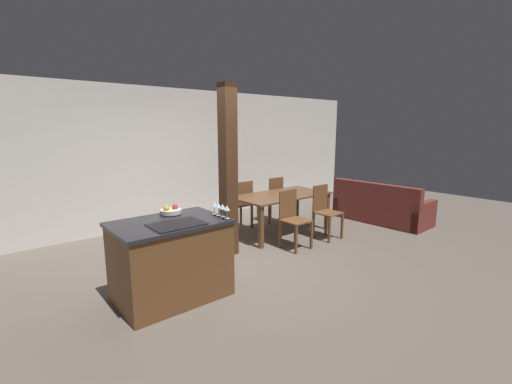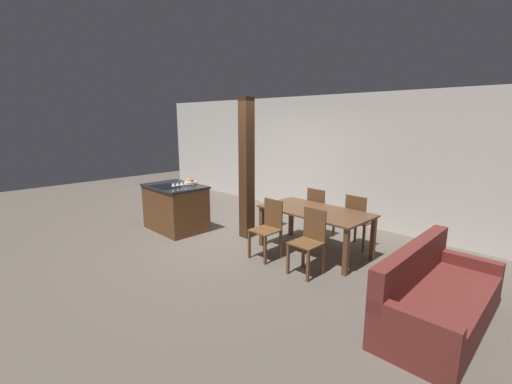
{
  "view_description": "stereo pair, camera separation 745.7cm",
  "coord_description": "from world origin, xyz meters",
  "px_view_note": "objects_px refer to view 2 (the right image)",
  "views": [
    {
      "loc": [
        -2.72,
        -3.82,
        1.94
      ],
      "look_at": [
        0.6,
        0.2,
        0.95
      ],
      "focal_mm": 24.0,
      "sensor_mm": 36.0,
      "label": 1
    },
    {
      "loc": [
        4.73,
        -3.87,
        2.19
      ],
      "look_at": [
        0.6,
        0.2,
        0.95
      ],
      "focal_mm": 24.0,
      "sensor_mm": 36.0,
      "label": 2
    }
  ],
  "objects_px": {
    "wine_glass_far": "(182,184)",
    "dining_table": "(315,215)",
    "dining_chair_near_left": "(268,227)",
    "dining_chair_near_right": "(309,240)",
    "fruit_bowl": "(190,182)",
    "wine_glass_middle": "(177,184)",
    "wine_glass_near": "(173,185)",
    "wine_glass_end": "(186,183)",
    "kitchen_island": "(176,207)",
    "dining_chair_far_right": "(358,220)",
    "timber_post": "(247,169)",
    "couch": "(436,300)",
    "dining_chair_far_left": "(319,211)"
  },
  "relations": [
    {
      "from": "kitchen_island",
      "to": "wine_glass_far",
      "type": "height_order",
      "value": "wine_glass_far"
    },
    {
      "from": "timber_post",
      "to": "wine_glass_middle",
      "type": "bearing_deg",
      "value": -128.16
    },
    {
      "from": "kitchen_island",
      "to": "dining_chair_far_left",
      "type": "bearing_deg",
      "value": 36.39
    },
    {
      "from": "kitchen_island",
      "to": "couch",
      "type": "xyz_separation_m",
      "value": [
        4.83,
        0.24,
        -0.18
      ]
    },
    {
      "from": "wine_glass_far",
      "to": "dining_table",
      "type": "xyz_separation_m",
      "value": [
        2.14,
        1.16,
        -0.4
      ]
    },
    {
      "from": "dining_chair_far_right",
      "to": "wine_glass_near",
      "type": "bearing_deg",
      "value": 38.58
    },
    {
      "from": "dining_table",
      "to": "timber_post",
      "type": "height_order",
      "value": "timber_post"
    },
    {
      "from": "kitchen_island",
      "to": "couch",
      "type": "relative_size",
      "value": 0.65
    },
    {
      "from": "dining_chair_near_left",
      "to": "dining_chair_far_left",
      "type": "relative_size",
      "value": 1.0
    },
    {
      "from": "dining_chair_near_right",
      "to": "dining_table",
      "type": "bearing_deg",
      "value": 120.26
    },
    {
      "from": "wine_glass_near",
      "to": "wine_glass_end",
      "type": "relative_size",
      "value": 1.0
    },
    {
      "from": "wine_glass_far",
      "to": "dining_table",
      "type": "bearing_deg",
      "value": 28.52
    },
    {
      "from": "kitchen_island",
      "to": "dining_chair_near_left",
      "type": "height_order",
      "value": "dining_chair_near_left"
    },
    {
      "from": "wine_glass_far",
      "to": "dining_chair_near_left",
      "type": "bearing_deg",
      "value": 15.16
    },
    {
      "from": "wine_glass_far",
      "to": "dining_chair_near_left",
      "type": "relative_size",
      "value": 0.17
    },
    {
      "from": "wine_glass_middle",
      "to": "wine_glass_far",
      "type": "xyz_separation_m",
      "value": [
        0.0,
        0.09,
        0.0
      ]
    },
    {
      "from": "kitchen_island",
      "to": "wine_glass_end",
      "type": "height_order",
      "value": "wine_glass_end"
    },
    {
      "from": "timber_post",
      "to": "kitchen_island",
      "type": "bearing_deg",
      "value": -151.23
    },
    {
      "from": "couch",
      "to": "kitchen_island",
      "type": "bearing_deg",
      "value": 91.33
    },
    {
      "from": "dining_table",
      "to": "dining_chair_far_right",
      "type": "height_order",
      "value": "dining_chair_far_right"
    },
    {
      "from": "couch",
      "to": "dining_chair_far_left",
      "type": "bearing_deg",
      "value": 59.05
    },
    {
      "from": "wine_glass_near",
      "to": "dining_chair_near_left",
      "type": "relative_size",
      "value": 0.17
    },
    {
      "from": "dining_chair_far_left",
      "to": "couch",
      "type": "xyz_separation_m",
      "value": [
        2.55,
        -1.44,
        -0.22
      ]
    },
    {
      "from": "wine_glass_end",
      "to": "dining_chair_far_left",
      "type": "xyz_separation_m",
      "value": [
        1.74,
        1.77,
        -0.54
      ]
    },
    {
      "from": "wine_glass_near",
      "to": "timber_post",
      "type": "height_order",
      "value": "timber_post"
    },
    {
      "from": "fruit_bowl",
      "to": "dining_chair_near_left",
      "type": "height_order",
      "value": "fruit_bowl"
    },
    {
      "from": "fruit_bowl",
      "to": "dining_chair_near_right",
      "type": "relative_size",
      "value": 0.27
    },
    {
      "from": "kitchen_island",
      "to": "dining_chair_far_right",
      "type": "xyz_separation_m",
      "value": [
        3.08,
        1.68,
        0.04
      ]
    },
    {
      "from": "wine_glass_near",
      "to": "dining_chair_near_right",
      "type": "relative_size",
      "value": 0.17
    },
    {
      "from": "dining_chair_far_right",
      "to": "dining_chair_near_right",
      "type": "bearing_deg",
      "value": 90.0
    },
    {
      "from": "dining_chair_near_right",
      "to": "wine_glass_end",
      "type": "bearing_deg",
      "value": -171.43
    },
    {
      "from": "wine_glass_near",
      "to": "dining_chair_far_left",
      "type": "distance_m",
      "value": 2.72
    },
    {
      "from": "wine_glass_middle",
      "to": "couch",
      "type": "distance_m",
      "value": 4.38
    },
    {
      "from": "dining_chair_far_left",
      "to": "timber_post",
      "type": "distance_m",
      "value": 1.57
    },
    {
      "from": "wine_glass_end",
      "to": "dining_chair_near_left",
      "type": "relative_size",
      "value": 0.17
    },
    {
      "from": "dining_chair_near_left",
      "to": "dining_chair_far_left",
      "type": "bearing_deg",
      "value": 90.0
    },
    {
      "from": "dining_table",
      "to": "couch",
      "type": "xyz_separation_m",
      "value": [
        2.15,
        -0.75,
        -0.36
      ]
    },
    {
      "from": "timber_post",
      "to": "wine_glass_far",
      "type": "bearing_deg",
      "value": -130.74
    },
    {
      "from": "wine_glass_middle",
      "to": "dining_chair_far_left",
      "type": "bearing_deg",
      "value": 48.21
    },
    {
      "from": "fruit_bowl",
      "to": "dining_chair_near_right",
      "type": "height_order",
      "value": "fruit_bowl"
    },
    {
      "from": "dining_chair_near_left",
      "to": "dining_chair_near_right",
      "type": "relative_size",
      "value": 1.0
    },
    {
      "from": "fruit_bowl",
      "to": "dining_chair_near_right",
      "type": "bearing_deg",
      "value": 0.43
    },
    {
      "from": "wine_glass_middle",
      "to": "dining_chair_near_left",
      "type": "xyz_separation_m",
      "value": [
        1.74,
        0.56,
        -0.54
      ]
    },
    {
      "from": "wine_glass_far",
      "to": "dining_chair_far_right",
      "type": "relative_size",
      "value": 0.17
    },
    {
      "from": "kitchen_island",
      "to": "wine_glass_end",
      "type": "xyz_separation_m",
      "value": [
        0.54,
        -0.09,
        0.58
      ]
    },
    {
      "from": "dining_table",
      "to": "dining_chair_near_right",
      "type": "relative_size",
      "value": 1.92
    },
    {
      "from": "fruit_bowl",
      "to": "wine_glass_middle",
      "type": "xyz_separation_m",
      "value": [
        0.39,
        -0.53,
        0.09
      ]
    },
    {
      "from": "dining_table",
      "to": "dining_chair_far_right",
      "type": "bearing_deg",
      "value": 59.74
    },
    {
      "from": "wine_glass_near",
      "to": "wine_glass_middle",
      "type": "height_order",
      "value": "same"
    },
    {
      "from": "kitchen_island",
      "to": "wine_glass_middle",
      "type": "distance_m",
      "value": 0.84
    }
  ]
}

